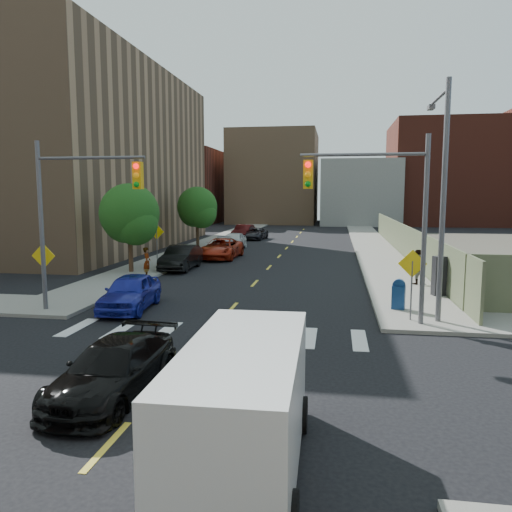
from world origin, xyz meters
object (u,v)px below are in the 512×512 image
(parked_car_white, at_px, (234,241))
(parked_car_maroon, at_px, (244,232))
(parked_car_red, at_px, (221,249))
(parked_car_black, at_px, (181,258))
(parked_car_blue, at_px, (130,292))
(mailbox, at_px, (399,295))
(payphone, at_px, (439,276))
(pedestrian_west, at_px, (147,262))
(pedestrian_east, at_px, (417,267))
(cargo_van, at_px, (244,401))
(black_sedan, at_px, (114,369))
(parked_car_grey, at_px, (255,234))
(parked_car_silver, at_px, (223,245))

(parked_car_white, distance_m, parked_car_maroon, 10.08)
(parked_car_red, bearing_deg, parked_car_maroon, 96.30)
(parked_car_black, bearing_deg, parked_car_blue, -83.41)
(mailbox, distance_m, payphone, 3.89)
(parked_car_black, height_order, pedestrian_west, pedestrian_west)
(parked_car_white, xyz_separation_m, parked_car_maroon, (-0.96, 10.03, 0.01))
(parked_car_red, height_order, parked_car_maroon, parked_car_maroon)
(parked_car_white, bearing_deg, parked_car_black, -94.12)
(mailbox, relative_size, pedestrian_east, 0.68)
(parked_car_red, height_order, parked_car_white, parked_car_red)
(cargo_van, distance_m, payphone, 16.99)
(parked_car_black, relative_size, parked_car_white, 1.08)
(parked_car_maroon, relative_size, black_sedan, 1.01)
(payphone, bearing_deg, black_sedan, -143.77)
(parked_car_grey, bearing_deg, mailbox, -64.76)
(parked_car_black, distance_m, pedestrian_east, 14.62)
(parked_car_red, distance_m, mailbox, 19.27)
(parked_car_blue, height_order, cargo_van, cargo_van)
(parked_car_black, height_order, parked_car_white, parked_car_black)
(parked_car_black, relative_size, pedestrian_east, 2.61)
(parked_car_blue, distance_m, parked_car_black, 11.25)
(pedestrian_east, bearing_deg, payphone, 79.16)
(parked_car_blue, xyz_separation_m, parked_car_grey, (0.00, 32.99, -0.13))
(parked_car_silver, distance_m, pedestrian_east, 19.07)
(parked_car_white, xyz_separation_m, payphone, (13.70, -18.90, 0.32))
(parked_car_grey, height_order, mailbox, mailbox)
(parked_car_maroon, height_order, payphone, payphone)
(cargo_van, bearing_deg, parked_car_grey, 97.93)
(parked_car_blue, bearing_deg, parked_car_grey, 85.09)
(parked_car_grey, relative_size, cargo_van, 0.87)
(parked_car_silver, distance_m, parked_car_grey, 12.22)
(parked_car_maroon, relative_size, mailbox, 3.73)
(pedestrian_west, bearing_deg, parked_car_blue, 179.41)
(mailbox, bearing_deg, parked_car_maroon, 126.04)
(parked_car_maroon, distance_m, cargo_van, 45.44)
(pedestrian_west, bearing_deg, parked_car_silver, -22.58)
(parked_car_silver, relative_size, parked_car_grey, 0.99)
(mailbox, xyz_separation_m, pedestrian_west, (-13.26, 6.01, 0.25))
(cargo_van, relative_size, mailbox, 4.11)
(black_sedan, relative_size, payphone, 2.50)
(parked_car_black, bearing_deg, mailbox, -38.49)
(parked_car_grey, relative_size, pedestrian_east, 2.45)
(payphone, relative_size, pedestrian_east, 1.01)
(parked_car_blue, bearing_deg, parked_car_maroon, 87.32)
(parked_car_silver, height_order, parked_car_white, parked_car_white)
(black_sedan, distance_m, pedestrian_west, 16.87)
(parked_car_blue, height_order, parked_car_black, parked_car_black)
(parked_car_blue, distance_m, cargo_van, 13.27)
(parked_car_maroon, relative_size, pedestrian_west, 2.74)
(parked_car_maroon, height_order, mailbox, parked_car_maroon)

